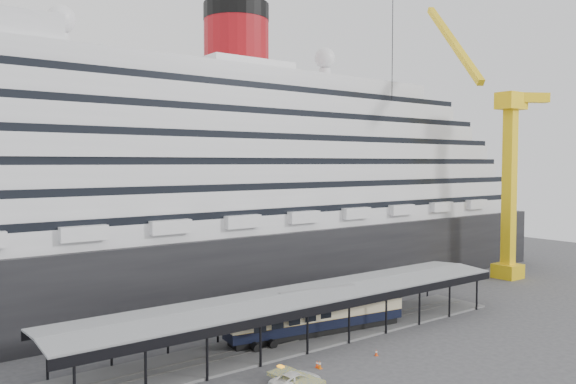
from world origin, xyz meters
name	(u,v)px	position (x,y,z in m)	size (l,w,h in m)	color
ground	(335,351)	(0.00, 0.00, 0.00)	(200.00, 200.00, 0.00)	#3C3C3F
cruise_ship	(191,171)	(0.05, 32.00, 18.35)	(130.00, 30.00, 43.90)	black
platform_canopy	(305,318)	(0.00, 5.00, 2.36)	(56.00, 9.18, 5.30)	slate
crane_yellow	(504,160)	(47.06, 10.54, 19.96)	(23.83, 18.78, 47.60)	yellow
port_truck	(296,380)	(-9.06, -5.10, 0.68)	(2.27, 4.92, 1.37)	white
pullman_carriage	(318,313)	(1.90, 5.00, 2.63)	(22.21, 5.84, 21.63)	black
traffic_cone_left	(320,365)	(-4.49, -2.93, 0.40)	(0.48, 0.48, 0.80)	#D95B0C
traffic_cone_mid	(317,364)	(-4.48, -2.54, 0.34)	(0.45, 0.45, 0.69)	#F6450D
traffic_cone_right	(376,352)	(2.42, -3.63, 0.33)	(0.43, 0.43, 0.66)	#F3430D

